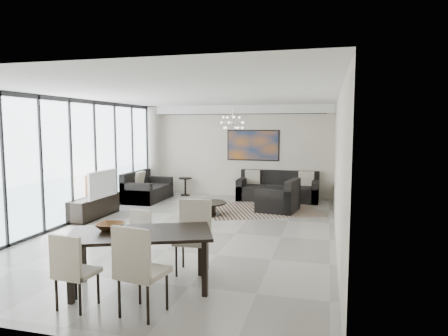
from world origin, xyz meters
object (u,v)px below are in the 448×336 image
(tv_console, at_px, (94,207))
(dining_table, at_px, (141,238))
(coffee_table, at_px, (208,208))
(television, at_px, (99,184))
(sofa_main, at_px, (278,190))

(tv_console, height_order, dining_table, dining_table)
(dining_table, bearing_deg, tv_console, 130.11)
(coffee_table, distance_m, television, 2.75)
(coffee_table, distance_m, dining_table, 4.72)
(sofa_main, bearing_deg, television, -138.37)
(tv_console, bearing_deg, coffee_table, 20.65)
(television, height_order, dining_table, television)
(coffee_table, xyz_separation_m, television, (-2.47, -1.01, 0.66))
(coffee_table, relative_size, dining_table, 0.44)
(television, bearing_deg, coffee_table, -65.95)
(coffee_table, height_order, tv_console, tv_console)
(sofa_main, relative_size, dining_table, 1.13)
(coffee_table, relative_size, television, 0.83)
(coffee_table, xyz_separation_m, tv_console, (-2.63, -0.99, 0.07))
(coffee_table, xyz_separation_m, sofa_main, (1.49, 2.51, 0.11))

